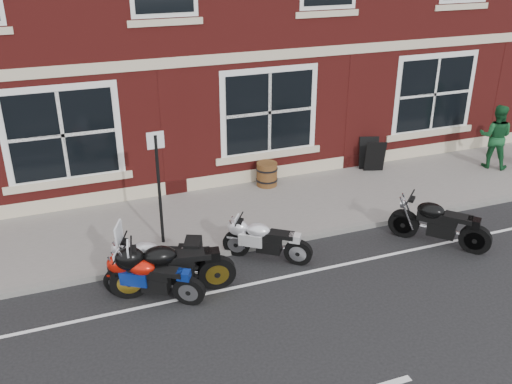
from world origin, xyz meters
TOP-DOWN VIEW (x-y plane):
  - ground at (0.00, 0.00)m, footprint 80.00×80.00m
  - sidewalk at (0.00, 3.00)m, footprint 30.00×3.00m
  - kerb at (0.00, 1.42)m, footprint 30.00×0.16m
  - moto_touring_silver at (-2.25, 1.00)m, footprint 1.81×0.90m
  - moto_sport_red at (-2.42, 0.39)m, footprint 1.69×1.12m
  - moto_sport_black at (-2.05, 0.48)m, footprint 2.30×0.56m
  - moto_sport_silver at (0.01, 0.96)m, footprint 1.57×1.20m
  - moto_naked_black at (3.67, 0.26)m, footprint 1.52×1.71m
  - pedestrian_right at (7.66, 3.16)m, footprint 1.09×1.09m
  - a_board_sign at (4.40, 4.13)m, footprint 0.62×0.51m
  - barrel_planter at (1.32, 4.18)m, footprint 0.56×0.56m
  - parking_sign at (-1.84, 2.20)m, footprint 0.35×0.07m

SIDE VIEW (x-z plane):
  - ground at x=0.00m, z-range 0.00..0.00m
  - sidewalk at x=0.00m, z-range 0.00..0.12m
  - kerb at x=0.00m, z-range 0.00..0.12m
  - barrel_planter at x=1.32m, z-range 0.12..0.74m
  - moto_sport_silver at x=0.01m, z-range 0.06..0.90m
  - moto_sport_red at x=-2.42m, z-range 0.06..0.93m
  - moto_touring_silver at x=-2.25m, z-range -0.12..1.15m
  - moto_naked_black at x=3.67m, z-range 0.07..1.04m
  - a_board_sign at x=4.40m, z-range 0.12..1.02m
  - moto_sport_black at x=-2.05m, z-range 0.08..1.12m
  - pedestrian_right at x=7.66m, z-range 0.12..1.90m
  - parking_sign at x=-1.84m, z-range 0.31..2.77m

